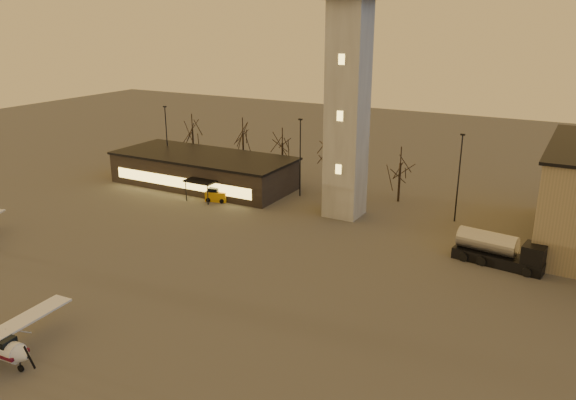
{
  "coord_description": "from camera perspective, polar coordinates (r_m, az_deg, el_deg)",
  "views": [
    {
      "loc": [
        24.43,
        -28.02,
        22.14
      ],
      "look_at": [
        1.81,
        13.0,
        6.92
      ],
      "focal_mm": 35.0,
      "sensor_mm": 36.0,
      "label": 1
    }
  ],
  "objects": [
    {
      "name": "light_poles",
      "position": [
        65.85,
        6.59,
        3.16
      ],
      "size": [
        58.5,
        12.25,
        10.14
      ],
      "color": "black",
      "rests_on": "ground"
    },
    {
      "name": "fuel_truck",
      "position": [
        56.42,
        20.59,
        -5.01
      ],
      "size": [
        8.43,
        3.53,
        3.04
      ],
      "rotation": [
        0.0,
        0.0,
        -0.13
      ],
      "color": "black",
      "rests_on": "ground"
    },
    {
      "name": "tree_row",
      "position": [
        78.93,
        -0.69,
        6.15
      ],
      "size": [
        37.2,
        9.2,
        8.8
      ],
      "color": "black",
      "rests_on": "ground"
    },
    {
      "name": "control_tower",
      "position": [
        63.22,
        6.17,
        12.62
      ],
      "size": [
        6.8,
        6.8,
        32.6
      ],
      "color": "gray",
      "rests_on": "ground"
    },
    {
      "name": "ground",
      "position": [
        43.27,
        -10.75,
        -13.13
      ],
      "size": [
        220.0,
        220.0,
        0.0
      ],
      "primitive_type": "plane",
      "color": "#494543",
      "rests_on": "ground"
    },
    {
      "name": "terminal",
      "position": [
        78.45,
        -8.57,
        3.04
      ],
      "size": [
        25.4,
        12.2,
        4.3
      ],
      "color": "black",
      "rests_on": "ground"
    },
    {
      "name": "service_cart",
      "position": [
        71.71,
        -7.26,
        0.42
      ],
      "size": [
        3.01,
        2.27,
        1.74
      ],
      "rotation": [
        0.0,
        0.0,
        0.24
      ],
      "color": "orange",
      "rests_on": "ground"
    }
  ]
}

